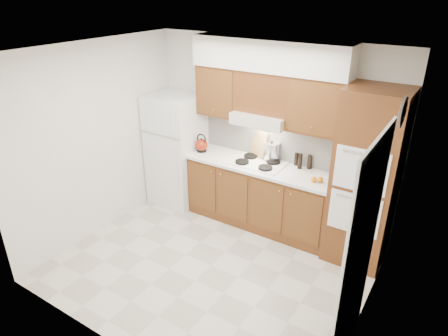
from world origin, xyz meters
name	(u,v)px	position (x,y,z in m)	size (l,w,h in m)	color
floor	(211,265)	(0.00, 0.00, 0.00)	(3.60, 3.60, 0.00)	beige
ceiling	(207,52)	(0.00, 0.00, 2.60)	(3.60, 3.60, 0.00)	white
wall_back	(270,133)	(0.00, 1.50, 1.30)	(3.60, 0.02, 2.60)	white
wall_left	(99,141)	(-1.80, 0.00, 1.30)	(0.02, 3.00, 2.60)	white
wall_right	(375,219)	(1.80, 0.00, 1.30)	(0.02, 3.00, 2.60)	white
fridge	(177,150)	(-1.41, 1.14, 0.86)	(0.75, 0.72, 1.72)	white
base_cabinets	(259,196)	(0.02, 1.20, 0.45)	(2.11, 0.60, 0.90)	brown
countertop	(260,166)	(0.03, 1.19, 0.92)	(2.13, 0.62, 0.04)	white
backsplash	(271,139)	(0.02, 1.49, 1.22)	(2.11, 0.03, 0.56)	white
oven_cabinet	(366,179)	(1.44, 1.18, 1.10)	(0.70, 0.65, 2.20)	brown
upper_cab_left	(221,90)	(-0.71, 1.33, 1.85)	(0.63, 0.33, 0.70)	brown
upper_cab_right	(318,106)	(0.72, 1.33, 1.85)	(0.73, 0.33, 0.70)	brown
range_hood	(262,118)	(-0.02, 1.27, 1.57)	(0.75, 0.45, 0.15)	silver
upper_cab_over_hood	(265,92)	(-0.02, 1.33, 1.92)	(0.75, 0.33, 0.55)	brown
soffit	(270,55)	(0.03, 1.32, 2.40)	(2.13, 0.36, 0.40)	silver
cooktop	(258,163)	(-0.02, 1.21, 0.95)	(0.74, 0.50, 0.01)	white
doorway	(359,262)	(1.79, -0.35, 1.05)	(0.02, 0.90, 2.10)	black
wall_clock	(403,112)	(1.79, 0.55, 2.15)	(0.30, 0.30, 0.02)	#3F3833
kettle	(202,145)	(-0.93, 1.14, 1.04)	(0.18, 0.18, 0.18)	maroon
cutting_board	(259,144)	(-0.13, 1.43, 1.14)	(0.28, 0.02, 0.38)	tan
stock_pot	(271,151)	(0.08, 1.41, 1.08)	(0.22, 0.22, 0.23)	silver
condiment_a	(300,161)	(0.53, 1.37, 1.05)	(0.06, 0.06, 0.21)	black
condiment_b	(309,162)	(0.64, 1.43, 1.04)	(0.06, 0.06, 0.19)	black
condiment_c	(297,159)	(0.45, 1.45, 1.03)	(0.06, 0.06, 0.18)	black
orange_near	(314,179)	(0.84, 1.09, 0.98)	(0.07, 0.07, 0.07)	#FF9B0D
orange_far	(320,180)	(0.91, 1.12, 0.98)	(0.08, 0.08, 0.08)	orange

